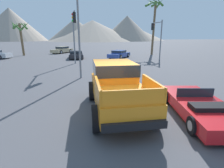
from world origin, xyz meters
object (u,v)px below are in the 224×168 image
Objects in this scene: traffic_light_crosswalk at (74,28)px; palm_tree_tall at (154,13)px; traffic_light_main at (157,32)px; palm_tree_leaning at (20,29)px; parked_car_tan at (62,50)px; orange_pickup_truck at (116,83)px; red_convertible_car at (200,106)px; parked_car_dark at (76,54)px; parked_car_blue at (119,54)px; street_lamp_post at (78,17)px.

palm_tree_tall is (13.37, 8.87, 2.85)m from traffic_light_crosswalk.
traffic_light_main is 21.32m from palm_tree_leaning.
parked_car_tan is 0.53× the size of palm_tree_tall.
orange_pickup_truck is 3.46m from red_convertible_car.
traffic_light_main reaches higher than parked_car_dark.
parked_car_blue is 0.62× the size of street_lamp_post.
red_convertible_car is at bearing -65.38° from palm_tree_leaning.
street_lamp_post reaches higher than traffic_light_main.
palm_tree_tall is at bearing -21.12° from traffic_light_main.
parked_car_blue is 13.83m from street_lamp_post.
street_lamp_post is 20.33m from palm_tree_leaning.
parked_car_blue is 9.74m from palm_tree_tall.
palm_tree_tall is at bearing -168.38° from parked_car_tan.
red_convertible_car is at bearing -76.37° from parked_car_dark.
parked_car_blue is at bearing 165.67° from parked_car_tan.
traffic_light_crosswalk is (-1.20, 12.18, 2.74)m from orange_pickup_truck.
red_convertible_car is 1.06× the size of parked_car_blue.
palm_tree_tall reaches higher than parked_car_dark.
traffic_light_crosswalk is 5.99m from street_lamp_post.
traffic_light_crosswalk reaches higher than parked_car_dark.
street_lamp_post is 1.32× the size of palm_tree_leaning.
traffic_light_crosswalk is at bearing 90.96° from street_lamp_post.
parked_car_tan is at bearing 155.04° from palm_tree_tall.
parked_car_blue is at bearing -6.64° from parked_car_dark.
parked_car_blue is 0.50× the size of palm_tree_tall.
red_convertible_car is 30.34m from parked_car_tan.
parked_car_dark is 6.24m from parked_car_blue.
palm_tree_tall reaches higher than traffic_light_main.
orange_pickup_truck is 1.26× the size of parked_car_dark.
parked_car_dark reaches higher than red_convertible_car.
traffic_light_main reaches higher than parked_car_tan.
street_lamp_post is (-6.42, -11.65, 3.82)m from parked_car_blue.
parked_car_blue is at bearing 97.01° from red_convertible_car.
parked_car_tan is 22.33m from street_lamp_post.
palm_tree_tall is at bearing 64.90° from orange_pickup_truck.
traffic_light_main reaches higher than parked_car_blue.
palm_tree_tall is (6.86, 3.20, 6.13)m from parked_car_blue.
orange_pickup_truck is at bearing -80.00° from street_lamp_post.
palm_tree_leaning reaches higher than parked_car_tan.
palm_tree_tall reaches higher than traffic_light_crosswalk.
traffic_light_crosswalk is 0.61× the size of palm_tree_tall.
street_lamp_post is (1.93, -21.92, 3.77)m from parked_car_tan.
parked_car_dark is 7.51m from traffic_light_crosswalk.
traffic_light_crosswalk reaches higher than traffic_light_main.
palm_tree_leaning is (-7.96, 12.69, 0.28)m from traffic_light_crosswalk.
palm_tree_leaning reaches higher than parked_car_blue.
traffic_light_main is (7.27, 17.66, 3.19)m from red_convertible_car.
orange_pickup_truck is 12.55m from traffic_light_crosswalk.
parked_car_tan is at bearing 95.03° from street_lamp_post.
parked_car_dark is at bearing 176.90° from traffic_light_crosswalk.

